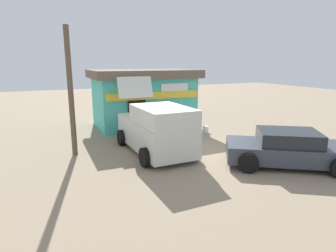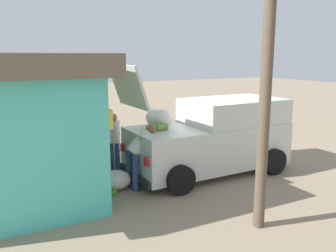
{
  "view_description": "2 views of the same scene",
  "coord_description": "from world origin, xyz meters",
  "px_view_note": "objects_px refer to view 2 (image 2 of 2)",
  "views": [
    {
      "loc": [
        -5.21,
        -9.32,
        3.51
      ],
      "look_at": [
        -0.36,
        1.36,
        0.87
      ],
      "focal_mm": 30.38,
      "sensor_mm": 36.0,
      "label": 1
    },
    {
      "loc": [
        -8.63,
        6.02,
        3.07
      ],
      "look_at": [
        0.14,
        1.36,
        1.07
      ],
      "focal_mm": 37.69,
      "sensor_mm": 36.0,
      "label": 2
    }
  ],
  "objects_px": {
    "parked_sedan": "(226,119)",
    "paint_bucket": "(102,145)",
    "storefront_bar": "(5,121)",
    "delivery_van": "(213,136)",
    "unloaded_banana_pile": "(115,181)",
    "vendor_standing": "(114,138)",
    "customer_bending": "(140,150)"
  },
  "relations": [
    {
      "from": "storefront_bar",
      "to": "vendor_standing",
      "type": "height_order",
      "value": "storefront_bar"
    },
    {
      "from": "delivery_van",
      "to": "unloaded_banana_pile",
      "type": "height_order",
      "value": "delivery_van"
    },
    {
      "from": "storefront_bar",
      "to": "customer_bending",
      "type": "xyz_separation_m",
      "value": [
        -1.38,
        -2.72,
        -0.69
      ]
    },
    {
      "from": "unloaded_banana_pile",
      "to": "customer_bending",
      "type": "bearing_deg",
      "value": -101.97
    },
    {
      "from": "vendor_standing",
      "to": "customer_bending",
      "type": "distance_m",
      "value": 1.41
    },
    {
      "from": "parked_sedan",
      "to": "unloaded_banana_pile",
      "type": "relative_size",
      "value": 5.06
    },
    {
      "from": "customer_bending",
      "to": "paint_bucket",
      "type": "relative_size",
      "value": 4.46
    },
    {
      "from": "parked_sedan",
      "to": "paint_bucket",
      "type": "bearing_deg",
      "value": 91.04
    },
    {
      "from": "delivery_van",
      "to": "paint_bucket",
      "type": "relative_size",
      "value": 13.72
    },
    {
      "from": "delivery_van",
      "to": "unloaded_banana_pile",
      "type": "bearing_deg",
      "value": 90.64
    },
    {
      "from": "vendor_standing",
      "to": "paint_bucket",
      "type": "height_order",
      "value": "vendor_standing"
    },
    {
      "from": "paint_bucket",
      "to": "parked_sedan",
      "type": "bearing_deg",
      "value": -88.96
    },
    {
      "from": "storefront_bar",
      "to": "paint_bucket",
      "type": "bearing_deg",
      "value": -52.21
    },
    {
      "from": "vendor_standing",
      "to": "customer_bending",
      "type": "height_order",
      "value": "vendor_standing"
    },
    {
      "from": "storefront_bar",
      "to": "customer_bending",
      "type": "bearing_deg",
      "value": -116.83
    },
    {
      "from": "paint_bucket",
      "to": "delivery_van",
      "type": "bearing_deg",
      "value": -150.63
    },
    {
      "from": "paint_bucket",
      "to": "storefront_bar",
      "type": "bearing_deg",
      "value": 127.79
    },
    {
      "from": "storefront_bar",
      "to": "customer_bending",
      "type": "height_order",
      "value": "storefront_bar"
    },
    {
      "from": "vendor_standing",
      "to": "delivery_van",
      "type": "bearing_deg",
      "value": -118.18
    },
    {
      "from": "storefront_bar",
      "to": "delivery_van",
      "type": "relative_size",
      "value": 1.24
    },
    {
      "from": "delivery_van",
      "to": "parked_sedan",
      "type": "height_order",
      "value": "delivery_van"
    },
    {
      "from": "customer_bending",
      "to": "unloaded_banana_pile",
      "type": "bearing_deg",
      "value": 78.03
    },
    {
      "from": "parked_sedan",
      "to": "vendor_standing",
      "type": "relative_size",
      "value": 2.79
    },
    {
      "from": "unloaded_banana_pile",
      "to": "paint_bucket",
      "type": "distance_m",
      "value": 3.62
    },
    {
      "from": "parked_sedan",
      "to": "paint_bucket",
      "type": "relative_size",
      "value": 13.19
    },
    {
      "from": "parked_sedan",
      "to": "customer_bending",
      "type": "relative_size",
      "value": 2.95
    },
    {
      "from": "storefront_bar",
      "to": "parked_sedan",
      "type": "bearing_deg",
      "value": -73.62
    },
    {
      "from": "storefront_bar",
      "to": "parked_sedan",
      "type": "xyz_separation_m",
      "value": [
        2.37,
        -8.07,
        -1.02
      ]
    },
    {
      "from": "parked_sedan",
      "to": "unloaded_banana_pile",
      "type": "height_order",
      "value": "parked_sedan"
    },
    {
      "from": "delivery_van",
      "to": "customer_bending",
      "type": "bearing_deg",
      "value": 94.04
    },
    {
      "from": "vendor_standing",
      "to": "paint_bucket",
      "type": "relative_size",
      "value": 4.74
    },
    {
      "from": "customer_bending",
      "to": "unloaded_banana_pile",
      "type": "distance_m",
      "value": 0.91
    }
  ]
}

